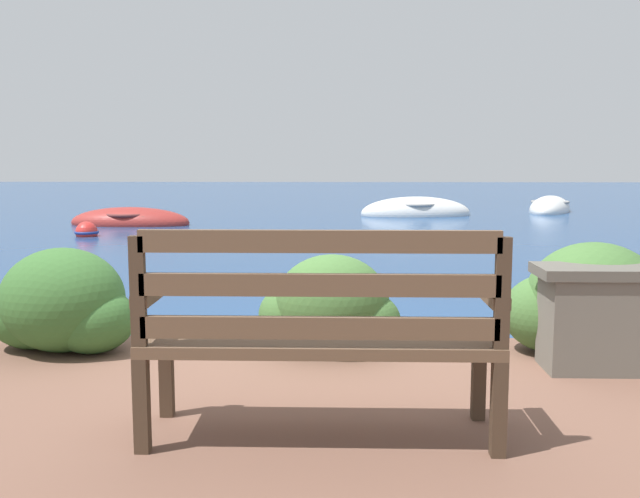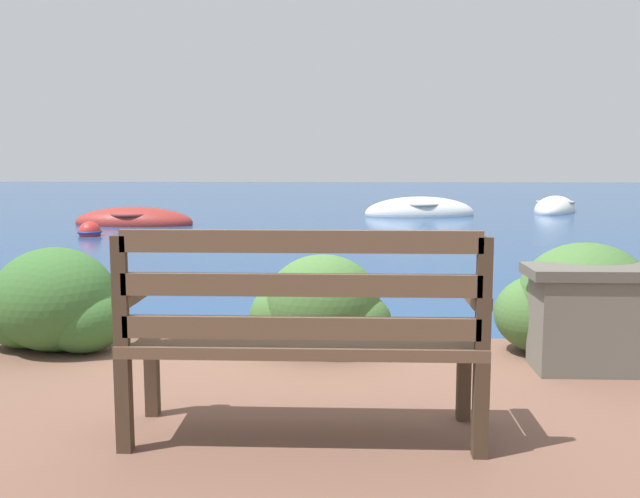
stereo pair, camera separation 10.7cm
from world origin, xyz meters
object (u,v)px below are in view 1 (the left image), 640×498
at_px(rowboat_nearest, 130,222).
at_px(rowboat_mid, 416,213).
at_px(park_bench, 320,330).
at_px(rowboat_far, 550,209).
at_px(mooring_buoy, 87,232).

distance_m(rowboat_nearest, rowboat_mid, 7.03).
height_order(park_bench, rowboat_far, park_bench).
relative_size(rowboat_nearest, rowboat_far, 0.93).
bearing_deg(rowboat_nearest, mooring_buoy, -90.09).
bearing_deg(rowboat_mid, rowboat_far, -165.62).
distance_m(park_bench, rowboat_nearest, 13.19).
height_order(rowboat_nearest, rowboat_mid, rowboat_mid).
bearing_deg(rowboat_far, rowboat_mid, 135.11).
bearing_deg(rowboat_mid, mooring_buoy, 29.96).
xyz_separation_m(rowboat_mid, rowboat_far, (3.80, 1.49, -0.01)).
height_order(park_bench, rowboat_mid, park_bench).
bearing_deg(rowboat_nearest, park_bench, -66.65).
bearing_deg(park_bench, mooring_buoy, 117.73).
distance_m(rowboat_nearest, rowboat_far, 11.11).
relative_size(rowboat_mid, mooring_buoy, 6.52).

